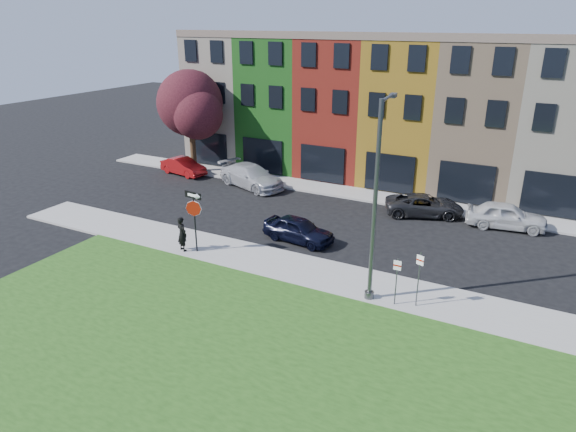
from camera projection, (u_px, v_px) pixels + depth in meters
The scene contains 15 objects.
ground at pixel (273, 300), 22.02m from camera, with size 120.00×120.00×0.00m, color black.
sidewalk_near at pixel (343, 280), 23.61m from camera, with size 40.00×3.00×0.12m, color #989590.
sidewalk_far at pixel (341, 191), 35.69m from camera, with size 40.00×2.40×0.12m, color #989590.
rowhouse_block at pixel (381, 108), 38.80m from camera, with size 30.00×10.12×10.00m.
stop_sign at pixel (194, 210), 25.53m from camera, with size 1.05×0.15×3.21m.
man at pixel (182, 234), 26.15m from camera, with size 0.77×0.63×1.83m, color black.
sedan_near at pixel (298, 229), 27.62m from camera, with size 4.13×2.04×1.35m, color black.
parked_car_red at pixel (183, 166), 39.53m from camera, with size 4.11×2.02×1.30m, color maroon.
parked_car_silver at pixel (251, 176), 36.57m from camera, with size 5.89×3.87×1.58m, color #AEAEB3.
parked_car_dark at pixel (424, 205), 31.30m from camera, with size 5.14×3.70×1.30m, color black.
parked_car_white at pixel (506, 216), 29.37m from camera, with size 4.61×2.39×1.50m, color silver.
street_lamp at pixel (376, 203), 20.62m from camera, with size 0.55×2.58×8.41m.
parking_sign_a at pixel (397, 276), 21.00m from camera, with size 0.32×0.08×2.11m.
parking_sign_b at pixel (419, 273), 20.82m from camera, with size 0.31×0.13×2.45m.
tree_purple at pixel (191, 105), 38.41m from camera, with size 5.92×5.18×7.73m.
Camera 1 is at (9.53, -16.74, 11.29)m, focal length 32.00 mm.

